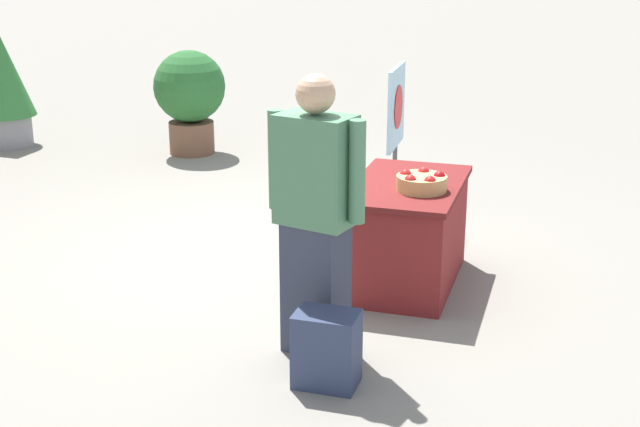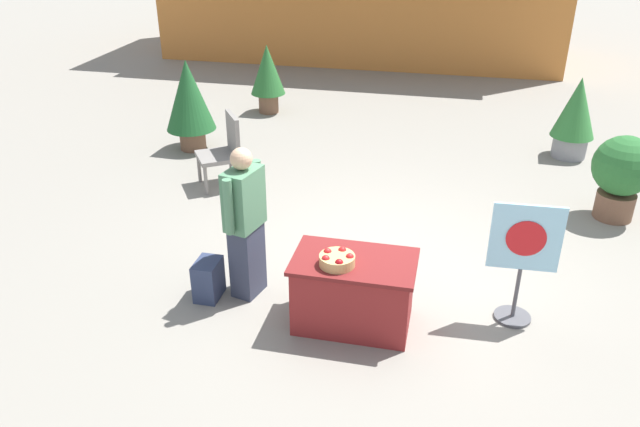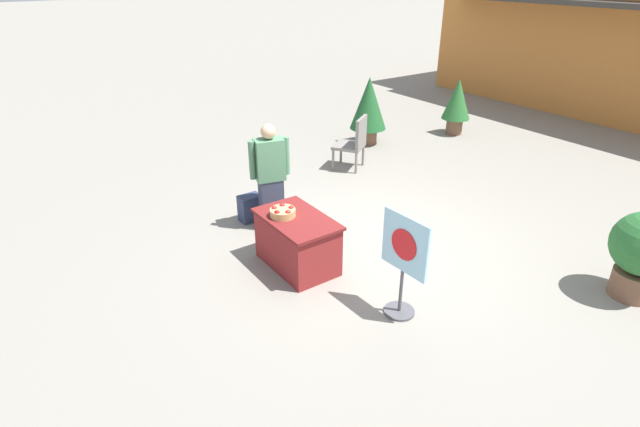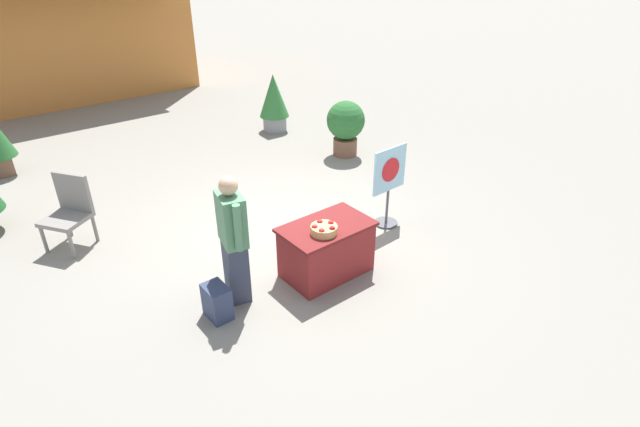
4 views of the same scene
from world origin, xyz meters
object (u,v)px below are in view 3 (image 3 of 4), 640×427
apple_basket (283,212)px  patio_chair (354,141)px  potted_plant_near_left (457,102)px  potted_plant_far_right (369,106)px  person_visitor (270,177)px  backpack (250,208)px  display_table (297,242)px  poster_board (403,261)px

apple_basket → patio_chair: 3.69m
apple_basket → potted_plant_near_left: 6.82m
apple_basket → potted_plant_near_left: size_ratio=0.26×
patio_chair → potted_plant_far_right: potted_plant_far_right is taller
person_visitor → apple_basket: bearing=-8.0°
patio_chair → backpack: bearing=72.9°
display_table → backpack: 1.55m
poster_board → potted_plant_near_left: potted_plant_near_left is taller
potted_plant_far_right → backpack: bearing=-64.9°
poster_board → potted_plant_near_left: size_ratio=0.97×
display_table → poster_board: bearing=15.1°
potted_plant_far_right → potted_plant_near_left: size_ratio=1.14×
patio_chair → potted_plant_far_right: bearing=-83.4°
backpack → display_table: bearing=-4.1°
potted_plant_near_left → person_visitor: bearing=-75.1°
potted_plant_near_left → display_table: bearing=-66.1°
backpack → poster_board: poster_board is taller
apple_basket → person_visitor: bearing=158.2°
display_table → apple_basket: apple_basket is taller
apple_basket → potted_plant_far_right: size_ratio=0.23×
backpack → potted_plant_far_right: (-1.85, 3.94, 0.64)m
poster_board → potted_plant_near_left: (-4.27, 5.77, 0.05)m
potted_plant_far_right → poster_board: bearing=-36.4°
potted_plant_near_left → patio_chair: bearing=-83.4°
patio_chair → display_table: bearing=96.0°
apple_basket → backpack: bearing=170.6°
apple_basket → potted_plant_far_right: bearing=127.9°
person_visitor → potted_plant_near_left: 6.10m
poster_board → potted_plant_far_right: (-4.93, 3.64, 0.15)m
person_visitor → poster_board: size_ratio=1.29×
display_table → potted_plant_far_right: 5.30m
apple_basket → potted_plant_far_right: (-3.25, 4.17, 0.08)m
potted_plant_far_right → person_visitor: bearing=-59.4°
display_table → poster_board: (1.54, 0.42, 0.34)m
poster_board → display_table: bearing=-77.2°
display_table → apple_basket: (-0.14, -0.12, 0.41)m
person_visitor → backpack: (-0.38, -0.18, -0.62)m
apple_basket → backpack: 1.53m
backpack → patio_chair: (-0.81, 2.72, 0.36)m
patio_chair → potted_plant_far_right: 1.63m
display_table → apple_basket: bearing=-139.2°
poster_board → potted_plant_far_right: size_ratio=0.85×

